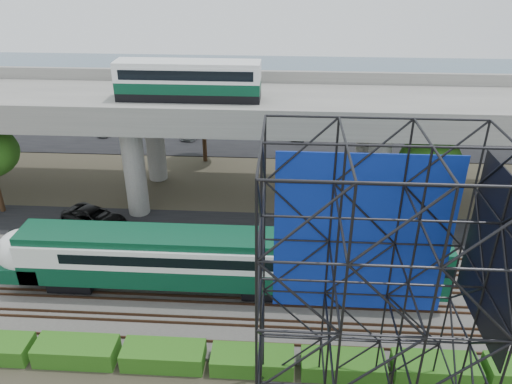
{
  "coord_description": "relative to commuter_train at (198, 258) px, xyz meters",
  "views": [
    {
      "loc": [
        2.45,
        -24.53,
        21.62
      ],
      "look_at": [
        0.56,
        6.0,
        5.75
      ],
      "focal_mm": 35.0,
      "sensor_mm": 36.0,
      "label": 1
    }
  ],
  "objects": [
    {
      "name": "ground",
      "position": [
        2.96,
        -2.0,
        -2.88
      ],
      "size": [
        140.0,
        140.0,
        0.0
      ],
      "primitive_type": "plane",
      "color": "#474233",
      "rests_on": "ground"
    },
    {
      "name": "commuter_train",
      "position": [
        0.0,
        0.0,
        0.0
      ],
      "size": [
        29.3,
        3.06,
        4.3
      ],
      "color": "black",
      "rests_on": "rail_tracks"
    },
    {
      "name": "suv",
      "position": [
        -10.03,
        7.97,
        -2.02
      ],
      "size": [
        6.19,
        4.69,
        1.56
      ],
      "primitive_type": "imported",
      "rotation": [
        0.0,
        0.0,
        1.14
      ],
      "color": "black",
      "rests_on": "service_road"
    },
    {
      "name": "overpass",
      "position": [
        2.54,
        14.0,
        5.33
      ],
      "size": [
        80.0,
        12.0,
        12.4
      ],
      "color": "#9E9B93",
      "rests_on": "ground"
    },
    {
      "name": "parked_cars",
      "position": [
        5.65,
        31.57,
        -2.19
      ],
      "size": [
        38.64,
        9.69,
        1.3
      ],
      "color": "silver",
      "rests_on": "parking_lot"
    },
    {
      "name": "trees",
      "position": [
        -1.71,
        14.17,
        2.69
      ],
      "size": [
        40.94,
        16.94,
        7.69
      ],
      "color": "#382314",
      "rests_on": "ground"
    },
    {
      "name": "scaffold_tower",
      "position": [
        9.1,
        -9.98,
        4.59
      ],
      "size": [
        9.36,
        6.36,
        15.0
      ],
      "color": "black",
      "rests_on": "ground"
    },
    {
      "name": "hedge_strip",
      "position": [
        3.96,
        -6.3,
        -2.32
      ],
      "size": [
        34.6,
        1.8,
        1.2
      ],
      "color": "#275713",
      "rests_on": "ground"
    },
    {
      "name": "parking_lot",
      "position": [
        2.96,
        32.0,
        -2.84
      ],
      "size": [
        90.0,
        18.0,
        0.08
      ],
      "primitive_type": "cube",
      "color": "black",
      "rests_on": "ground"
    },
    {
      "name": "harbor_water",
      "position": [
        2.96,
        54.0,
        -2.87
      ],
      "size": [
        140.0,
        40.0,
        0.03
      ],
      "primitive_type": "cube",
      "color": "slate",
      "rests_on": "ground"
    },
    {
      "name": "rail_tracks",
      "position": [
        2.96,
        -0.0,
        -2.6
      ],
      "size": [
        90.0,
        9.52,
        0.16
      ],
      "color": "#472D1E",
      "rests_on": "ballast_bed"
    },
    {
      "name": "service_road",
      "position": [
        2.96,
        8.5,
        -2.84
      ],
      "size": [
        90.0,
        5.0,
        0.08
      ],
      "primitive_type": "cube",
      "color": "black",
      "rests_on": "ground"
    },
    {
      "name": "ballast_bed",
      "position": [
        2.96,
        0.0,
        -2.78
      ],
      "size": [
        90.0,
        12.0,
        0.2
      ],
      "primitive_type": "cube",
      "color": "slate",
      "rests_on": "ground"
    }
  ]
}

